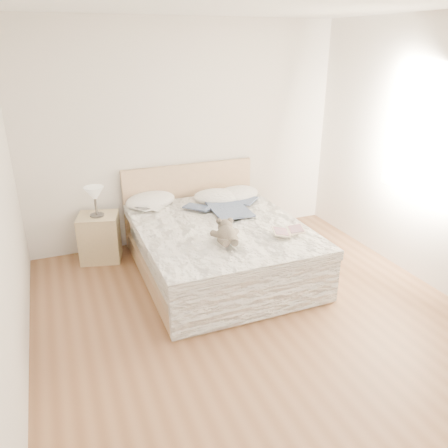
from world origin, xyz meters
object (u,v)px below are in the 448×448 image
(table_lamp, at_px, (95,195))
(childrens_book, at_px, (288,231))
(bed, at_px, (217,246))
(teddy_bear, at_px, (227,241))
(photo_book, at_px, (149,209))
(nightstand, at_px, (100,237))

(table_lamp, height_order, childrens_book, table_lamp)
(childrens_book, bearing_deg, bed, 152.61)
(bed, relative_size, teddy_bear, 6.10)
(photo_book, height_order, childrens_book, same)
(photo_book, distance_m, teddy_bear, 1.30)
(teddy_bear, bearing_deg, table_lamp, 137.54)
(nightstand, bearing_deg, teddy_bear, -52.91)
(table_lamp, xyz_separation_m, teddy_bear, (1.06, -1.38, -0.16))
(bed, xyz_separation_m, nightstand, (-1.19, 0.79, -0.03))
(childrens_book, distance_m, teddy_bear, 0.69)
(photo_book, distance_m, childrens_book, 1.67)
(nightstand, xyz_separation_m, table_lamp, (-0.00, -0.01, 0.53))
(table_lamp, distance_m, photo_book, 0.62)
(nightstand, height_order, childrens_book, childrens_book)
(bed, xyz_separation_m, teddy_bear, (-0.14, -0.61, 0.34))
(bed, distance_m, table_lamp, 1.51)
(bed, bearing_deg, nightstand, 146.59)
(bed, distance_m, childrens_book, 0.87)
(bed, distance_m, teddy_bear, 0.71)
(table_lamp, height_order, teddy_bear, table_lamp)
(bed, height_order, childrens_book, bed)
(table_lamp, bearing_deg, bed, -32.86)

